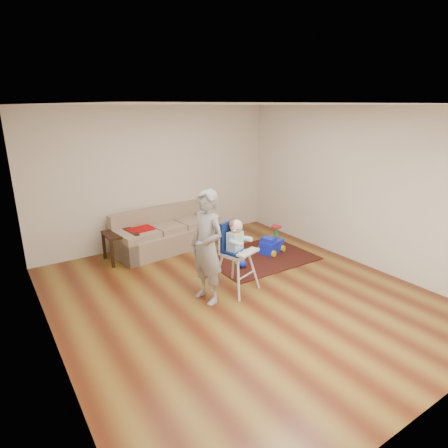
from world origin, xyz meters
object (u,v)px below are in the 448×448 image
sofa (167,230)px  toy_ball (242,263)px  adult (207,247)px  side_table (121,246)px  high_chair (236,257)px  ride_on_toy (272,240)px

sofa → toy_ball: sofa is taller
adult → sofa: bearing=160.9°
adult → side_table: bearing=-174.4°
side_table → high_chair: size_ratio=0.47×
adult → toy_ball: bearing=110.9°
toy_ball → side_table: bearing=136.7°
ride_on_toy → toy_ball: size_ratio=3.24×
toy_ball → adult: 1.42m
ride_on_toy → toy_ball: 0.94m
side_table → adult: size_ratio=0.33×
toy_ball → adult: bearing=-150.3°
sofa → ride_on_toy: (1.55, -1.29, -0.13)m
side_table → high_chair: 2.35m
side_table → high_chair: high_chair is taller
high_chair → toy_ball: bearing=28.3°
ride_on_toy → sofa: bearing=122.6°
sofa → side_table: bearing=176.5°
high_chair → adult: 0.59m
sofa → side_table: size_ratio=3.95×
sofa → toy_ball: 1.72m
side_table → sofa: bearing=3.1°
ride_on_toy → toy_ball: bearing=179.1°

